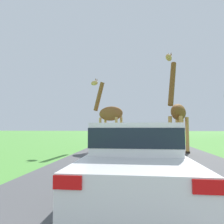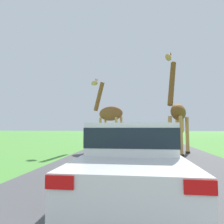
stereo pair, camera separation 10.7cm
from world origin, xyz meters
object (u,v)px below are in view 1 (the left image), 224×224
giraffe_companion (178,113)px  car_queue_left (134,135)px  car_lead_maroon (135,156)px  giraffe_near_road (109,114)px  car_queue_right (141,133)px

giraffe_companion → car_queue_left: (-2.39, 7.39, -1.39)m
car_lead_maroon → car_queue_left: car_lead_maroon is taller
giraffe_near_road → car_lead_maroon: size_ratio=1.01×
giraffe_near_road → car_queue_right: 14.02m
car_queue_right → car_queue_left: car_queue_left is taller
car_queue_right → car_queue_left: 7.81m
giraffe_near_road → giraffe_companion: bearing=-80.2°
giraffe_companion → car_lead_maroon: bearing=96.6°
giraffe_companion → car_queue_right: 15.29m
car_queue_left → giraffe_near_road: bearing=-103.7°
giraffe_companion → car_queue_left: 7.89m
giraffe_companion → car_queue_left: size_ratio=1.16×
giraffe_near_road → car_queue_right: bearing=20.3°
giraffe_near_road → car_queue_left: giraffe_near_road is taller
giraffe_near_road → car_queue_right: giraffe_near_road is taller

